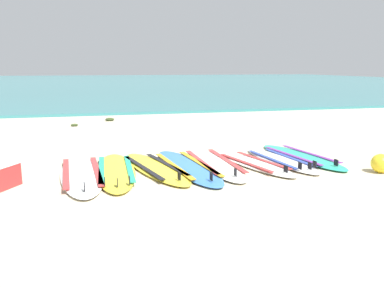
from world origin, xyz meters
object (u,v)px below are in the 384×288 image
(surfboard_5, at_px, (254,163))
(surfboard_7, at_px, (301,156))
(surfboard_0, at_px, (82,174))
(cooler_box, at_px, (2,174))
(surfboard_1, at_px, (116,171))
(surfboard_6, at_px, (280,160))
(surfboard_2, at_px, (155,168))
(surfboard_3, at_px, (187,166))
(surfboard_4, at_px, (214,163))
(beach_ball, at_px, (381,163))

(surfboard_5, distance_m, surfboard_7, 1.10)
(surfboard_0, xyz_separation_m, cooler_box, (-1.07, -0.36, 0.16))
(surfboard_1, relative_size, surfboard_6, 1.15)
(surfboard_1, height_order, cooler_box, cooler_box)
(surfboard_2, distance_m, surfboard_5, 1.72)
(surfboard_6, bearing_deg, surfboard_0, -178.16)
(surfboard_3, bearing_deg, surfboard_4, 14.42)
(surfboard_2, distance_m, beach_ball, 3.67)
(surfboard_3, height_order, beach_ball, beach_ball)
(surfboard_1, xyz_separation_m, surfboard_4, (1.70, 0.14, -0.00))
(surfboard_0, relative_size, surfboard_3, 0.99)
(surfboard_4, relative_size, surfboard_5, 1.21)
(surfboard_2, distance_m, surfboard_4, 1.06)
(surfboard_5, bearing_deg, surfboard_2, 176.74)
(surfboard_2, height_order, beach_ball, beach_ball)
(surfboard_1, distance_m, surfboard_4, 1.70)
(surfboard_2, height_order, surfboard_6, same)
(surfboard_7, bearing_deg, surfboard_2, -176.04)
(surfboard_4, relative_size, surfboard_7, 1.08)
(surfboard_6, bearing_deg, surfboard_7, 19.29)
(surfboard_3, bearing_deg, surfboard_0, -177.86)
(beach_ball, bearing_deg, surfboard_0, 168.95)
(surfboard_2, xyz_separation_m, cooler_box, (-2.24, -0.45, 0.16))
(surfboard_4, xyz_separation_m, cooler_box, (-3.29, -0.55, 0.16))
(surfboard_2, distance_m, surfboard_7, 2.78)
(beach_ball, bearing_deg, surfboard_6, 140.77)
(surfboard_1, distance_m, surfboard_2, 0.65)
(surfboard_1, distance_m, surfboard_6, 2.92)
(surfboard_2, xyz_separation_m, surfboard_6, (2.27, 0.02, 0.00))
(surfboard_4, bearing_deg, beach_ball, -24.22)
(surfboard_1, bearing_deg, surfboard_7, 3.84)
(surfboard_4, relative_size, beach_ball, 8.35)
(surfboard_4, distance_m, beach_ball, 2.72)
(cooler_box, bearing_deg, surfboard_5, 5.10)
(surfboard_6, xyz_separation_m, cooler_box, (-4.51, -0.47, 0.16))
(cooler_box, bearing_deg, surfboard_0, 18.38)
(surfboard_1, distance_m, surfboard_5, 2.36)
(surfboard_2, xyz_separation_m, surfboard_4, (1.05, 0.10, -0.00))
(surfboard_3, relative_size, surfboard_6, 1.23)
(surfboard_1, height_order, surfboard_5, same)
(surfboard_1, distance_m, surfboard_3, 1.18)
(surfboard_3, distance_m, cooler_box, 2.81)
(surfboard_0, relative_size, surfboard_2, 1.07)
(cooler_box, xyz_separation_m, beach_ball, (5.77, -0.56, -0.04))
(surfboard_1, xyz_separation_m, surfboard_5, (2.36, -0.06, -0.00))
(surfboard_6, height_order, beach_ball, beach_ball)
(surfboard_3, bearing_deg, surfboard_7, 5.72)
(surfboard_7, bearing_deg, surfboard_3, -174.28)
(surfboard_0, distance_m, surfboard_4, 2.23)
(cooler_box, distance_m, beach_ball, 5.80)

